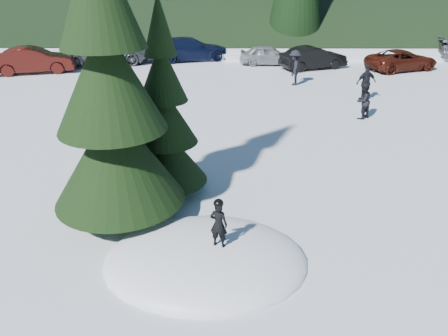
{
  "coord_description": "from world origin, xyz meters",
  "views": [
    {
      "loc": [
        0.45,
        -7.82,
        5.9
      ],
      "look_at": [
        0.38,
        2.49,
        1.1
      ],
      "focal_mm": 35.0,
      "sensor_mm": 36.0,
      "label": 1
    }
  ],
  "objects_px": {
    "spruce_short": "(165,123)",
    "car_1": "(34,60)",
    "car_4": "(268,55)",
    "car_6": "(402,60)",
    "adult_2": "(295,68)",
    "car_5": "(313,58)",
    "adult_0": "(363,101)",
    "adult_1": "(366,83)",
    "car_2": "(107,52)",
    "spruce_tall": "(109,91)",
    "child_skier": "(219,224)",
    "car_3": "(190,49)"
  },
  "relations": [
    {
      "from": "spruce_short",
      "to": "car_1",
      "type": "distance_m",
      "value": 18.2
    },
    {
      "from": "car_4",
      "to": "car_6",
      "type": "distance_m",
      "value": 8.24
    },
    {
      "from": "adult_2",
      "to": "car_5",
      "type": "relative_size",
      "value": 0.45
    },
    {
      "from": "adult_0",
      "to": "adult_1",
      "type": "height_order",
      "value": "adult_1"
    },
    {
      "from": "spruce_short",
      "to": "car_5",
      "type": "relative_size",
      "value": 1.29
    },
    {
      "from": "car_2",
      "to": "car_6",
      "type": "xyz_separation_m",
      "value": [
        18.58,
        -1.74,
        -0.13
      ]
    },
    {
      "from": "car_2",
      "to": "car_4",
      "type": "height_order",
      "value": "car_2"
    },
    {
      "from": "car_5",
      "to": "car_1",
      "type": "bearing_deg",
      "value": 72.75
    },
    {
      "from": "spruce_tall",
      "to": "adult_0",
      "type": "height_order",
      "value": "spruce_tall"
    },
    {
      "from": "spruce_tall",
      "to": "car_5",
      "type": "height_order",
      "value": "spruce_tall"
    },
    {
      "from": "child_skier",
      "to": "adult_0",
      "type": "distance_m",
      "value": 11.58
    },
    {
      "from": "adult_1",
      "to": "car_6",
      "type": "distance_m",
      "value": 7.9
    },
    {
      "from": "spruce_short",
      "to": "adult_1",
      "type": "height_order",
      "value": "spruce_short"
    },
    {
      "from": "child_skier",
      "to": "spruce_short",
      "type": "bearing_deg",
      "value": -47.96
    },
    {
      "from": "spruce_tall",
      "to": "car_3",
      "type": "xyz_separation_m",
      "value": [
        0.14,
        20.5,
        -2.55
      ]
    },
    {
      "from": "spruce_tall",
      "to": "car_4",
      "type": "relative_size",
      "value": 2.35
    },
    {
      "from": "car_5",
      "to": "spruce_short",
      "type": "bearing_deg",
      "value": 135.43
    },
    {
      "from": "car_4",
      "to": "car_5",
      "type": "bearing_deg",
      "value": -112.56
    },
    {
      "from": "car_3",
      "to": "car_5",
      "type": "distance_m",
      "value": 8.31
    },
    {
      "from": "car_1",
      "to": "car_3",
      "type": "distance_m",
      "value": 9.84
    },
    {
      "from": "spruce_tall",
      "to": "car_5",
      "type": "distance_m",
      "value": 19.76
    },
    {
      "from": "child_skier",
      "to": "car_5",
      "type": "height_order",
      "value": "child_skier"
    },
    {
      "from": "spruce_short",
      "to": "car_6",
      "type": "relative_size",
      "value": 1.2
    },
    {
      "from": "adult_0",
      "to": "adult_2",
      "type": "xyz_separation_m",
      "value": [
        -2.06,
        5.72,
        0.17
      ]
    },
    {
      "from": "child_skier",
      "to": "car_2",
      "type": "xyz_separation_m",
      "value": [
        -7.67,
        21.19,
        -0.25
      ]
    },
    {
      "from": "car_2",
      "to": "car_6",
      "type": "distance_m",
      "value": 18.67
    },
    {
      "from": "car_1",
      "to": "car_6",
      "type": "distance_m",
      "value": 22.32
    },
    {
      "from": "spruce_short",
      "to": "adult_0",
      "type": "bearing_deg",
      "value": 42.38
    },
    {
      "from": "spruce_tall",
      "to": "spruce_short",
      "type": "height_order",
      "value": "spruce_tall"
    },
    {
      "from": "car_5",
      "to": "car_2",
      "type": "bearing_deg",
      "value": 62.31
    },
    {
      "from": "adult_0",
      "to": "car_4",
      "type": "xyz_separation_m",
      "value": [
        -3.03,
        11.0,
        -0.14
      ]
    },
    {
      "from": "spruce_tall",
      "to": "child_skier",
      "type": "height_order",
      "value": "spruce_tall"
    },
    {
      "from": "car_2",
      "to": "car_4",
      "type": "relative_size",
      "value": 1.48
    },
    {
      "from": "spruce_tall",
      "to": "adult_2",
      "type": "relative_size",
      "value": 4.65
    },
    {
      "from": "spruce_short",
      "to": "adult_1",
      "type": "bearing_deg",
      "value": 48.88
    },
    {
      "from": "car_5",
      "to": "adult_2",
      "type": "bearing_deg",
      "value": 135.24
    },
    {
      "from": "car_2",
      "to": "car_5",
      "type": "bearing_deg",
      "value": -108.89
    },
    {
      "from": "spruce_short",
      "to": "car_4",
      "type": "relative_size",
      "value": 1.47
    },
    {
      "from": "car_2",
      "to": "car_5",
      "type": "distance_m",
      "value": 13.28
    },
    {
      "from": "spruce_tall",
      "to": "adult_2",
      "type": "height_order",
      "value": "spruce_tall"
    },
    {
      "from": "car_2",
      "to": "car_4",
      "type": "xyz_separation_m",
      "value": [
        10.49,
        -0.2,
        -0.13
      ]
    },
    {
      "from": "child_skier",
      "to": "adult_1",
      "type": "distance_m",
      "value": 14.41
    },
    {
      "from": "car_2",
      "to": "adult_1",
      "type": "bearing_deg",
      "value": -133.06
    },
    {
      "from": "spruce_tall",
      "to": "adult_2",
      "type": "xyz_separation_m",
      "value": [
        6.28,
        13.82,
        -2.39
      ]
    },
    {
      "from": "spruce_tall",
      "to": "adult_1",
      "type": "xyz_separation_m",
      "value": [
        9.24,
        10.84,
        -2.46
      ]
    },
    {
      "from": "car_3",
      "to": "car_5",
      "type": "height_order",
      "value": "car_3"
    },
    {
      "from": "adult_2",
      "to": "child_skier",
      "type": "bearing_deg",
      "value": 1.55
    },
    {
      "from": "car_3",
      "to": "adult_0",
      "type": "bearing_deg",
      "value": -162.35
    },
    {
      "from": "adult_2",
      "to": "car_1",
      "type": "bearing_deg",
      "value": -85.29
    },
    {
      "from": "adult_2",
      "to": "car_5",
      "type": "distance_m",
      "value": 4.41
    }
  ]
}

